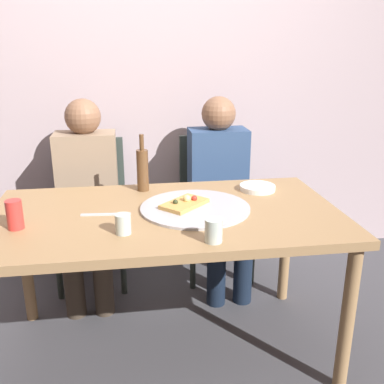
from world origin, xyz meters
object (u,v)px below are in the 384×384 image
(table_knife, at_px, (106,215))
(guest_in_sweater, at_px, (87,190))
(dining_table, at_px, (166,228))
(pizza_tray, at_px, (195,208))
(pizza_slice_last, at_px, (185,203))
(soda_can, at_px, (15,215))
(tumbler_far, at_px, (123,224))
(guest_in_beanie, at_px, (220,184))
(plate_stack, at_px, (257,188))
(tumbler_near, at_px, (214,231))
(chair_left, at_px, (90,202))
(chair_right, at_px, (215,196))
(wine_bottle, at_px, (143,169))

(table_knife, height_order, guest_in_sweater, guest_in_sweater)
(dining_table, xyz_separation_m, pizza_tray, (0.14, 0.01, 0.08))
(dining_table, distance_m, pizza_slice_last, 0.14)
(pizza_slice_last, distance_m, soda_can, 0.73)
(tumbler_far, relative_size, table_knife, 0.37)
(tumbler_far, xyz_separation_m, guest_in_beanie, (0.59, 0.90, -0.14))
(dining_table, relative_size, guest_in_beanie, 1.35)
(pizza_tray, bearing_deg, table_knife, -177.70)
(pizza_slice_last, xyz_separation_m, plate_stack, (0.41, 0.21, -0.01))
(pizza_tray, relative_size, tumbler_near, 5.48)
(plate_stack, height_order, chair_left, chair_left)
(chair_right, height_order, guest_in_beanie, guest_in_beanie)
(dining_table, bearing_deg, soda_can, -171.01)
(pizza_tray, height_order, chair_left, chair_left)
(pizza_slice_last, bearing_deg, chair_right, 68.91)
(chair_left, bearing_deg, tumbler_near, 115.45)
(tumbler_far, bearing_deg, dining_table, 48.80)
(plate_stack, distance_m, chair_right, 0.65)
(guest_in_sweater, distance_m, guest_in_beanie, 0.81)
(tumbler_near, xyz_separation_m, plate_stack, (0.35, 0.59, -0.03))
(chair_left, distance_m, guest_in_sweater, 0.20)
(pizza_slice_last, distance_m, chair_left, 0.98)
(tumbler_near, distance_m, guest_in_beanie, 1.07)
(plate_stack, bearing_deg, chair_right, 99.74)
(tumbler_near, distance_m, chair_right, 1.24)
(table_knife, distance_m, chair_right, 1.10)
(guest_in_beanie, bearing_deg, tumbler_far, 56.79)
(chair_right, distance_m, guest_in_sweater, 0.83)
(chair_right, bearing_deg, tumbler_near, 78.16)
(wine_bottle, distance_m, tumbler_far, 0.56)
(chair_right, bearing_deg, pizza_slice_last, 68.91)
(wine_bottle, bearing_deg, guest_in_sweater, 132.12)
(pizza_slice_last, distance_m, tumbler_far, 0.38)
(tumbler_near, relative_size, chair_left, 0.10)
(soda_can, height_order, guest_in_beanie, guest_in_beanie)
(pizza_slice_last, bearing_deg, tumbler_near, -80.93)
(soda_can, distance_m, plate_stack, 1.18)
(dining_table, distance_m, soda_can, 0.65)
(pizza_tray, xyz_separation_m, table_knife, (-0.41, -0.02, -0.00))
(pizza_slice_last, xyz_separation_m, guest_in_sweater, (-0.50, 0.65, -0.13))
(dining_table, bearing_deg, chair_right, 64.40)
(soda_can, bearing_deg, tumbler_far, -14.96)
(chair_left, bearing_deg, dining_table, 116.06)
(pizza_slice_last, height_order, tumbler_far, tumbler_far)
(table_knife, bearing_deg, dining_table, 5.08)
(chair_left, bearing_deg, soda_can, 76.96)
(table_knife, bearing_deg, chair_right, 56.06)
(dining_table, height_order, guest_in_sweater, guest_in_sweater)
(guest_in_sweater, bearing_deg, pizza_tray, 129.20)
(chair_left, bearing_deg, chair_right, -180.00)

